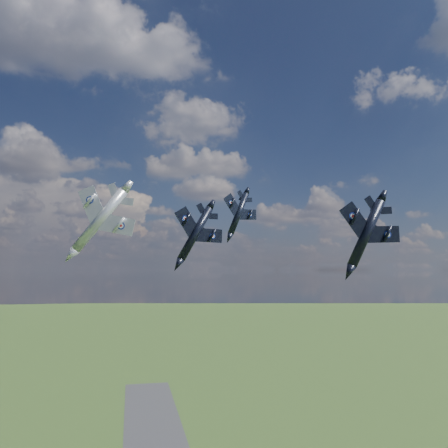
{
  "coord_description": "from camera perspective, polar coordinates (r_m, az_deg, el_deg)",
  "views": [
    {
      "loc": [
        -12.55,
        -55.95,
        75.68
      ],
      "look_at": [
        2.31,
        13.51,
        83.2
      ],
      "focal_mm": 35.0,
      "sensor_mm": 36.0,
      "label": 1
    }
  ],
  "objects": [
    {
      "name": "jet_lead_navy",
      "position": [
        69.67,
        -3.76,
        -1.23
      ],
      "size": [
        11.64,
        14.61,
        7.06
      ],
      "primitive_type": null,
      "rotation": [
        0.0,
        0.52,
        0.17
      ],
      "color": "black"
    },
    {
      "name": "jet_right_navy",
      "position": [
        64.72,
        18.11,
        -1.13
      ],
      "size": [
        11.63,
        15.06,
        7.18
      ],
      "primitive_type": null,
      "rotation": [
        0.0,
        0.46,
        -0.09
      ],
      "color": "black"
    },
    {
      "name": "jet_high_navy",
      "position": [
        89.76,
        1.9,
        1.38
      ],
      "size": [
        13.66,
        15.63,
        6.36
      ],
      "primitive_type": null,
      "rotation": [
        0.0,
        0.43,
        0.37
      ],
      "color": "black"
    },
    {
      "name": "jet_left_silver",
      "position": [
        67.59,
        -15.91,
        0.52
      ],
      "size": [
        14.42,
        17.81,
        9.5
      ],
      "primitive_type": null,
      "rotation": [
        0.0,
        0.68,
        -0.27
      ],
      "color": "#B3B6BE"
    }
  ]
}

